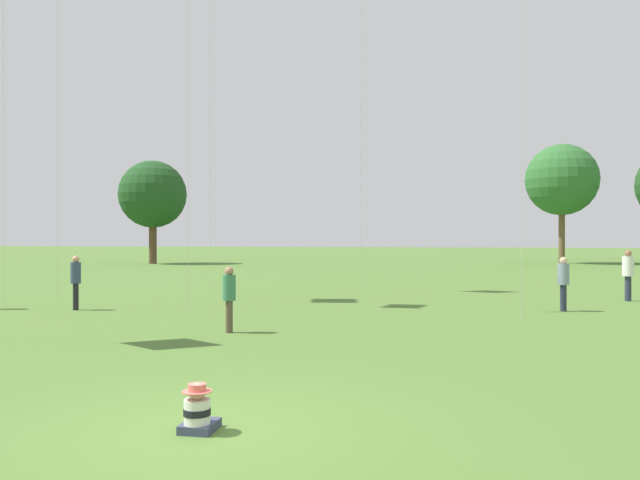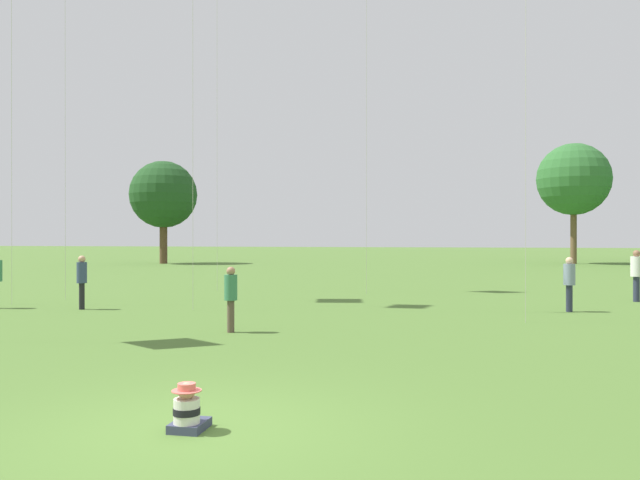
{
  "view_description": "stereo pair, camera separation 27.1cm",
  "coord_description": "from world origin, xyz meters",
  "px_view_note": "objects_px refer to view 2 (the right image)",
  "views": [
    {
      "loc": [
        2.79,
        -6.66,
        2.2
      ],
      "look_at": [
        -0.03,
        6.08,
        2.17
      ],
      "focal_mm": 35.0,
      "sensor_mm": 36.0,
      "label": 1
    },
    {
      "loc": [
        3.06,
        -6.6,
        2.2
      ],
      "look_at": [
        -0.03,
        6.08,
        2.17
      ],
      "focal_mm": 35.0,
      "sensor_mm": 36.0,
      "label": 2
    }
  ],
  "objects_px": {
    "person_standing_2": "(231,293)",
    "person_standing_3": "(82,277)",
    "person_standing_1": "(569,279)",
    "person_standing_4": "(636,271)",
    "seated_toddler": "(187,410)",
    "distant_tree_0": "(574,180)",
    "distant_tree_3": "(163,195)"
  },
  "relations": [
    {
      "from": "person_standing_1",
      "to": "person_standing_2",
      "type": "xyz_separation_m",
      "value": [
        -8.33,
        -6.24,
        -0.06
      ]
    },
    {
      "from": "person_standing_3",
      "to": "person_standing_4",
      "type": "relative_size",
      "value": 0.93
    },
    {
      "from": "seated_toddler",
      "to": "distant_tree_0",
      "type": "xyz_separation_m",
      "value": [
        11.79,
        51.23,
        7.08
      ]
    },
    {
      "from": "seated_toddler",
      "to": "person_standing_1",
      "type": "distance_m",
      "value": 14.67
    },
    {
      "from": "person_standing_4",
      "to": "person_standing_1",
      "type": "bearing_deg",
      "value": -32.3
    },
    {
      "from": "person_standing_2",
      "to": "distant_tree_0",
      "type": "height_order",
      "value": "distant_tree_0"
    },
    {
      "from": "person_standing_2",
      "to": "person_standing_4",
      "type": "bearing_deg",
      "value": -141.92
    },
    {
      "from": "person_standing_3",
      "to": "distant_tree_0",
      "type": "xyz_separation_m",
      "value": [
        20.37,
        40.76,
        6.31
      ]
    },
    {
      "from": "seated_toddler",
      "to": "person_standing_1",
      "type": "bearing_deg",
      "value": 63.94
    },
    {
      "from": "seated_toddler",
      "to": "distant_tree_0",
      "type": "height_order",
      "value": "distant_tree_0"
    },
    {
      "from": "person_standing_2",
      "to": "distant_tree_3",
      "type": "bearing_deg",
      "value": -64.03
    },
    {
      "from": "person_standing_1",
      "to": "person_standing_2",
      "type": "height_order",
      "value": "person_standing_1"
    },
    {
      "from": "person_standing_2",
      "to": "person_standing_4",
      "type": "height_order",
      "value": "person_standing_4"
    },
    {
      "from": "person_standing_1",
      "to": "person_standing_3",
      "type": "xyz_separation_m",
      "value": [
        -14.59,
        -2.91,
        0.03
      ]
    },
    {
      "from": "distant_tree_0",
      "to": "person_standing_4",
      "type": "bearing_deg",
      "value": -95.12
    },
    {
      "from": "person_standing_1",
      "to": "person_standing_3",
      "type": "height_order",
      "value": "person_standing_3"
    },
    {
      "from": "seated_toddler",
      "to": "person_standing_2",
      "type": "relative_size",
      "value": 0.37
    },
    {
      "from": "person_standing_2",
      "to": "person_standing_4",
      "type": "distance_m",
      "value": 14.87
    },
    {
      "from": "person_standing_4",
      "to": "person_standing_2",
      "type": "bearing_deg",
      "value": -44.07
    },
    {
      "from": "person_standing_2",
      "to": "person_standing_3",
      "type": "distance_m",
      "value": 7.09
    },
    {
      "from": "person_standing_2",
      "to": "distant_tree_3",
      "type": "height_order",
      "value": "distant_tree_3"
    },
    {
      "from": "person_standing_1",
      "to": "distant_tree_0",
      "type": "relative_size",
      "value": 0.16
    },
    {
      "from": "distant_tree_3",
      "to": "seated_toddler",
      "type": "bearing_deg",
      "value": -61.91
    },
    {
      "from": "seated_toddler",
      "to": "person_standing_1",
      "type": "xyz_separation_m",
      "value": [
        6.0,
        13.37,
        0.74
      ]
    },
    {
      "from": "person_standing_3",
      "to": "distant_tree_3",
      "type": "distance_m",
      "value": 36.17
    },
    {
      "from": "seated_toddler",
      "to": "person_standing_4",
      "type": "distance_m",
      "value": 19.2
    },
    {
      "from": "seated_toddler",
      "to": "person_standing_4",
      "type": "relative_size",
      "value": 0.31
    },
    {
      "from": "person_standing_3",
      "to": "distant_tree_0",
      "type": "height_order",
      "value": "distant_tree_0"
    },
    {
      "from": "person_standing_2",
      "to": "seated_toddler",
      "type": "bearing_deg",
      "value": 104.17
    },
    {
      "from": "seated_toddler",
      "to": "person_standing_2",
      "type": "xyz_separation_m",
      "value": [
        -2.33,
        7.13,
        0.68
      ]
    },
    {
      "from": "seated_toddler",
      "to": "person_standing_4",
      "type": "xyz_separation_m",
      "value": [
        8.73,
        17.08,
        0.83
      ]
    },
    {
      "from": "person_standing_4",
      "to": "distant_tree_0",
      "type": "height_order",
      "value": "distant_tree_0"
    }
  ]
}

